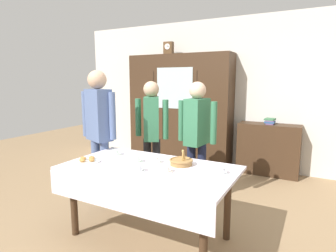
{
  "coord_description": "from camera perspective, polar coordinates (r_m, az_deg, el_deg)",
  "views": [
    {
      "loc": [
        1.42,
        -2.45,
        1.6
      ],
      "look_at": [
        0.0,
        0.2,
        1.1
      ],
      "focal_mm": 29.75,
      "sensor_mm": 36.0,
      "label": 1
    }
  ],
  "objects": [
    {
      "name": "person_by_cabinet",
      "position": [
        3.85,
        -3.38,
        -0.18
      ],
      "size": [
        0.52,
        0.41,
        1.58
      ],
      "color": "#232328",
      "rests_on": "ground"
    },
    {
      "name": "wall_cabinet",
      "position": [
        5.37,
        2.39,
        3.4
      ],
      "size": [
        2.01,
        0.46,
        2.07
      ],
      "color": "#3D2819",
      "rests_on": "ground"
    },
    {
      "name": "spoon_far_left",
      "position": [
        3.07,
        -3.16,
        -6.57
      ],
      "size": [
        0.12,
        0.02,
        0.01
      ],
      "color": "silver",
      "rests_on": "dining_table"
    },
    {
      "name": "bread_basket",
      "position": [
        2.83,
        2.69,
        -7.31
      ],
      "size": [
        0.24,
        0.24,
        0.16
      ],
      "color": "#9E7542",
      "rests_on": "dining_table"
    },
    {
      "name": "tea_cup_center",
      "position": [
        2.62,
        -0.45,
        -8.87
      ],
      "size": [
        0.13,
        0.13,
        0.06
      ],
      "color": "white",
      "rests_on": "dining_table"
    },
    {
      "name": "book_stack",
      "position": [
        4.95,
        20.14,
        0.93
      ],
      "size": [
        0.17,
        0.22,
        0.1
      ],
      "color": "#664C7A",
      "rests_on": "bookshelf_low"
    },
    {
      "name": "bookshelf_low",
      "position": [
        5.04,
        19.83,
        -4.51
      ],
      "size": [
        1.0,
        0.35,
        0.87
      ],
      "color": "#3D2819",
      "rests_on": "ground"
    },
    {
      "name": "pastry_plate",
      "position": [
        3.06,
        -16.21,
        -6.79
      ],
      "size": [
        0.28,
        0.28,
        0.05
      ],
      "color": "white",
      "rests_on": "dining_table"
    },
    {
      "name": "person_beside_shelf",
      "position": [
        3.59,
        -13.97,
        0.37
      ],
      "size": [
        0.52,
        0.32,
        1.72
      ],
      "color": "slate",
      "rests_on": "ground"
    },
    {
      "name": "person_behind_table_right",
      "position": [
        3.57,
        5.94,
        -1.0
      ],
      "size": [
        0.52,
        0.38,
        1.58
      ],
      "color": "#191E38",
      "rests_on": "ground"
    },
    {
      "name": "dining_table",
      "position": [
        2.8,
        -4.27,
        -10.49
      ],
      "size": [
        1.7,
        0.95,
        0.75
      ],
      "color": "#3D2819",
      "rests_on": "ground"
    },
    {
      "name": "tea_cup_far_right",
      "position": [
        2.66,
        -6.14,
        -8.65
      ],
      "size": [
        0.13,
        0.13,
        0.06
      ],
      "color": "white",
      "rests_on": "dining_table"
    },
    {
      "name": "tea_cup_mid_right",
      "position": [
        2.9,
        -2.63,
        -7.05
      ],
      "size": [
        0.13,
        0.13,
        0.06
      ],
      "color": "white",
      "rests_on": "dining_table"
    },
    {
      "name": "back_wall",
      "position": [
        5.3,
        12.68,
        6.5
      ],
      "size": [
        6.4,
        0.1,
        2.7
      ],
      "primitive_type": "cube",
      "color": "silver",
      "rests_on": "ground"
    },
    {
      "name": "tea_cup_far_left",
      "position": [
        3.24,
        -10.68,
        -5.42
      ],
      "size": [
        0.13,
        0.13,
        0.06
      ],
      "color": "silver",
      "rests_on": "dining_table"
    },
    {
      "name": "tea_cup_near_left",
      "position": [
        2.62,
        10.81,
        -9.07
      ],
      "size": [
        0.13,
        0.13,
        0.06
      ],
      "color": "white",
      "rests_on": "dining_table"
    },
    {
      "name": "spoon_mid_left",
      "position": [
        2.29,
        6.02,
        -12.35
      ],
      "size": [
        0.12,
        0.02,
        0.01
      ],
      "color": "silver",
      "rests_on": "dining_table"
    },
    {
      "name": "mantel_clock",
      "position": [
        5.48,
        0.12,
        15.63
      ],
      "size": [
        0.18,
        0.11,
        0.24
      ],
      "color": "brown",
      "rests_on": "wall_cabinet"
    },
    {
      "name": "tea_cup_front_edge",
      "position": [
        2.94,
        -6.42,
        -6.88
      ],
      "size": [
        0.13,
        0.13,
        0.06
      ],
      "color": "silver",
      "rests_on": "dining_table"
    },
    {
      "name": "spoon_near_left",
      "position": [
        2.77,
        8.67,
        -8.46
      ],
      "size": [
        0.12,
        0.02,
        0.01
      ],
      "color": "silver",
      "rests_on": "dining_table"
    },
    {
      "name": "ground_plane",
      "position": [
        3.26,
        -1.77,
        -20.02
      ],
      "size": [
        12.0,
        12.0,
        0.0
      ],
      "primitive_type": "plane",
      "color": "#997A56",
      "rests_on": "ground"
    }
  ]
}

